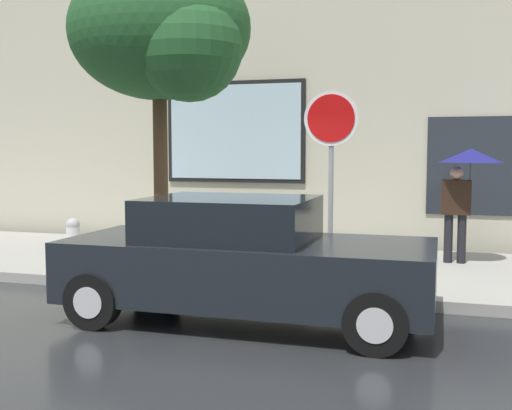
# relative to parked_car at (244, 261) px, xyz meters

# --- Properties ---
(ground_plane) EXTENTS (60.00, 60.00, 0.00)m
(ground_plane) POSITION_rel_parked_car_xyz_m (-0.24, -0.01, -0.71)
(ground_plane) COLOR #282B2D
(sidewalk) EXTENTS (20.00, 4.00, 0.15)m
(sidewalk) POSITION_rel_parked_car_xyz_m (-0.24, 2.99, -0.63)
(sidewalk) COLOR #A3A099
(sidewalk) RESTS_ON ground
(building_facade) EXTENTS (20.00, 0.67, 7.00)m
(building_facade) POSITION_rel_parked_car_xyz_m (-0.25, 5.48, 2.78)
(building_facade) COLOR beige
(building_facade) RESTS_ON ground
(parked_car) EXTENTS (4.22, 1.85, 1.45)m
(parked_car) POSITION_rel_parked_car_xyz_m (0.00, 0.00, 0.00)
(parked_car) COLOR black
(parked_car) RESTS_ON ground
(fire_hydrant) EXTENTS (0.30, 0.44, 0.72)m
(fire_hydrant) POSITION_rel_parked_car_xyz_m (-3.69, 2.17, -0.21)
(fire_hydrant) COLOR white
(fire_hydrant) RESTS_ON sidewalk
(pedestrian_with_umbrella) EXTENTS (1.00, 1.00, 1.86)m
(pedestrian_with_umbrella) POSITION_rel_parked_car_xyz_m (2.55, 3.79, 0.93)
(pedestrian_with_umbrella) COLOR black
(pedestrian_with_umbrella) RESTS_ON sidewalk
(street_tree) EXTENTS (2.82, 2.40, 4.72)m
(street_tree) POSITION_rel_parked_car_xyz_m (-1.84, 1.88, 3.01)
(street_tree) COLOR #4C3823
(street_tree) RESTS_ON sidewalk
(stop_sign) EXTENTS (0.76, 0.10, 2.66)m
(stop_sign) POSITION_rel_parked_car_xyz_m (0.69, 1.79, 1.32)
(stop_sign) COLOR gray
(stop_sign) RESTS_ON sidewalk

